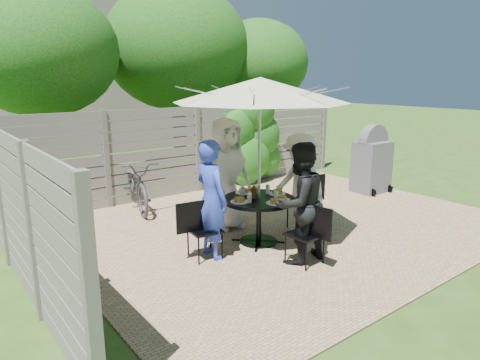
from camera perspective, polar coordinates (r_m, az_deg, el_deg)
backyard_envelope at (r=15.80m, az=-20.17°, el=13.35°), size 60.00×60.00×5.00m
patio_table at (r=6.34m, az=2.52°, el=-4.26°), size 1.08×1.08×0.70m
umbrella at (r=6.05m, az=2.69°, el=11.87°), size 2.53×2.53×2.43m
chair_back at (r=7.14m, az=-2.48°, el=-3.88°), size 0.51×0.72×0.97m
person_back at (r=6.87m, az=-1.87°, el=0.79°), size 0.90×0.59×1.83m
chair_left at (r=5.89m, az=-4.83°, el=-8.17°), size 0.63×0.45×0.84m
person_left at (r=5.77m, az=-3.81°, el=-2.64°), size 0.40×0.60×1.64m
chair_front at (r=5.76m, az=8.70°, el=-8.75°), size 0.44×0.63×0.85m
person_front at (r=5.66m, az=7.92°, el=-3.13°), size 0.80×0.62×1.63m
chair_right at (r=7.04m, az=8.58°, el=-4.50°), size 0.66×0.47×0.89m
person_right at (r=6.80m, az=7.93°, el=-0.47°), size 0.60×1.04×1.59m
plate_back at (r=6.55m, az=0.53°, el=-1.53°), size 0.26×0.26×0.06m
plate_left at (r=6.06m, az=-0.09°, el=-2.76°), size 0.26×0.26×0.06m
plate_front at (r=6.02m, az=4.73°, el=-2.94°), size 0.26×0.26×0.06m
plate_right at (r=6.50m, az=4.98°, el=-1.68°), size 0.26×0.26×0.06m
plate_extra at (r=6.17m, az=5.60°, el=-2.52°), size 0.24×0.24×0.06m
glass_back at (r=6.40m, az=0.33°, el=-1.47°), size 0.07×0.07×0.14m
glass_left at (r=6.03m, az=1.28°, el=-2.41°), size 0.07×0.07×0.14m
glass_front at (r=6.14m, az=4.84°, el=-2.15°), size 0.07×0.07×0.14m
glass_right at (r=6.50m, az=3.71°, el=-1.24°), size 0.07×0.07×0.14m
syrup_jug at (r=6.26m, az=1.83°, el=-1.71°), size 0.09×0.09×0.16m
coffee_cup at (r=6.49m, az=1.98°, el=-1.34°), size 0.08×0.08×0.12m
bicycle at (r=8.22m, az=-13.70°, el=-0.55°), size 1.02×1.93×0.96m
bbq_grill at (r=9.56m, az=17.16°, el=2.33°), size 0.74×0.58×1.48m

